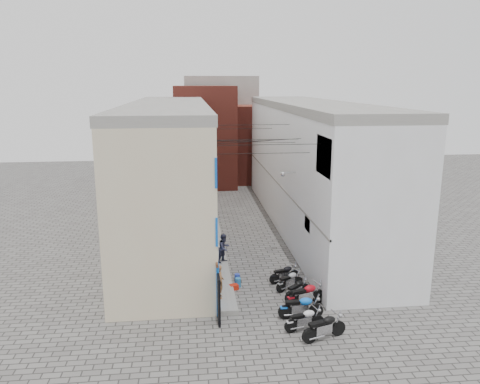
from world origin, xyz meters
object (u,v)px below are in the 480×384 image
object	(u,v)px
motorcycle_b	(305,318)
motorcycle_f	(290,280)
motorcycle_d	(306,294)
red_crate	(234,287)
person_a	(220,281)
motorcycle_a	(324,326)
motorcycle_c	(301,306)
motorcycle_e	(297,288)
water_jug_near	(238,282)
motorcycle_g	(284,273)
water_jug_far	(237,278)
person_b	(224,248)

from	to	relation	value
motorcycle_b	motorcycle_f	world-z (taller)	motorcycle_b
motorcycle_d	red_crate	distance (m)	3.88
person_a	motorcycle_a	bearing A→B (deg)	-140.68
motorcycle_a	person_a	xyz separation A→B (m)	(-4.03, 3.80, 0.48)
motorcycle_c	motorcycle_e	distance (m)	1.99
motorcycle_f	person_a	bearing A→B (deg)	-105.71
motorcycle_e	red_crate	world-z (taller)	motorcycle_e
motorcycle_b	person_a	bearing A→B (deg)	-144.48
person_a	water_jug_near	distance (m)	2.11
motorcycle_e	motorcycle_a	bearing A→B (deg)	-35.99
motorcycle_d	motorcycle_g	distance (m)	2.81
motorcycle_b	water_jug_far	distance (m)	5.72
motorcycle_b	water_jug_far	xyz separation A→B (m)	(-2.34, 5.21, -0.31)
motorcycle_a	water_jug_near	distance (m)	6.21
motorcycle_f	water_jug_near	xyz separation A→B (m)	(-2.59, 0.56, -0.28)
motorcycle_d	motorcycle_b	bearing A→B (deg)	-33.32
water_jug_far	red_crate	world-z (taller)	water_jug_far
motorcycle_d	person_b	world-z (taller)	person_b
motorcycle_a	red_crate	distance (m)	6.08
motorcycle_e	motorcycle_g	world-z (taller)	motorcycle_g
motorcycle_c	water_jug_far	size ratio (longest dim) A/B	4.61
water_jug_near	red_crate	world-z (taller)	water_jug_near
motorcycle_e	person_b	size ratio (longest dim) A/B	1.06
motorcycle_d	motorcycle_e	size ratio (longest dim) A/B	1.20
motorcycle_f	red_crate	world-z (taller)	motorcycle_f
motorcycle_e	motorcycle_g	bearing A→B (deg)	147.11
motorcycle_f	motorcycle_d	bearing A→B (deg)	-21.63
motorcycle_c	person_b	bearing A→B (deg)	-155.36
motorcycle_c	motorcycle_e	world-z (taller)	motorcycle_c
motorcycle_f	motorcycle_g	bearing A→B (deg)	153.82
motorcycle_b	water_jug_far	bearing A→B (deg)	-169.10
motorcycle_d	person_b	size ratio (longest dim) A/B	1.28
motorcycle_c	person_b	distance (m)	7.15
person_a	water_jug_far	distance (m)	2.61
motorcycle_b	motorcycle_c	size ratio (longest dim) A/B	0.90
motorcycle_e	motorcycle_f	distance (m)	1.06
motorcycle_d	water_jug_near	distance (m)	3.85
motorcycle_e	person_a	size ratio (longest dim) A/B	1.07
person_b	motorcycle_g	bearing A→B (deg)	-86.50
person_a	water_jug_near	world-z (taller)	person_a
motorcycle_f	motorcycle_c	bearing A→B (deg)	-34.98
motorcycle_b	motorcycle_e	world-z (taller)	motorcycle_b
motorcycle_a	motorcycle_b	distance (m)	1.03
motorcycle_b	motorcycle_e	xyz separation A→B (m)	(0.38, 3.00, -0.02)
motorcycle_a	motorcycle_b	xyz separation A→B (m)	(-0.62, 0.82, -0.07)
motorcycle_g	person_a	size ratio (longest dim) A/B	1.08
motorcycle_a	red_crate	size ratio (longest dim) A/B	4.83
motorcycle_a	motorcycle_g	size ratio (longest dim) A/B	1.16
motorcycle_g	person_b	distance (m)	4.00
red_crate	motorcycle_g	bearing A→B (deg)	12.91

